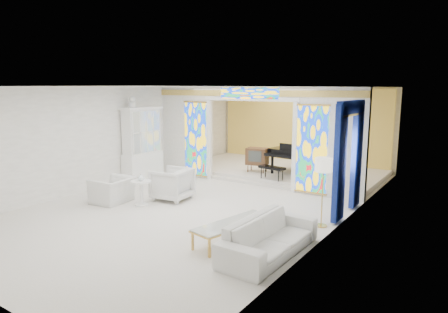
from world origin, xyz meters
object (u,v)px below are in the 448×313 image
Objects in this scene: armchair_left at (113,190)px; grand_piano at (301,152)px; coffee_table at (233,224)px; tv_console at (257,156)px; china_cabinet at (142,145)px; sofa at (270,236)px; armchair_right at (172,184)px.

grand_piano is (2.93, 5.45, 0.54)m from armchair_left.
tv_console is at bearing 114.66° from coffee_table.
china_cabinet is 1.18× the size of sofa.
armchair_left is at bearing -110.08° from grand_piano.
china_cabinet is at bearing -149.48° from tv_console.
armchair_right is 3.38m from coffee_table.
tv_console reaches higher than armchair_right.
coffee_table is at bearing -28.01° from china_cabinet.
china_cabinet is 2.88× the size of armchair_right.
china_cabinet is 2.72m from armchair_right.
grand_piano is at bearing 150.54° from armchair_right.
china_cabinet is 2.71× the size of armchair_left.
coffee_table is (5.30, -2.82, -0.80)m from china_cabinet.
coffee_table is 5.84m from tv_console.
coffee_table is 6.12m from grand_piano.
china_cabinet is at bearing -134.31° from grand_piano.
grand_piano is at bearing 100.97° from coffee_table.
armchair_left is 0.38× the size of grand_piano.
china_cabinet is at bearing 151.99° from coffee_table.
armchair_right reaches higher than armchair_left.
grand_piano reaches higher than tv_console.
grand_piano is at bearing 19.69° from sofa.
sofa is at bearing 58.69° from armchair_right.
sofa is at bearing -63.47° from grand_piano.
china_cabinet is 3.36× the size of tv_console.
china_cabinet is 6.05m from coffee_table.
armchair_right is at bearing 127.39° from armchair_left.
armchair_left is 5.01m from sofa.
armchair_left is 1.24× the size of tv_console.
tv_console is (-1.27, -0.69, -0.16)m from grand_piano.
china_cabinet reaches higher than coffee_table.
grand_piano reaches higher than coffee_table.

